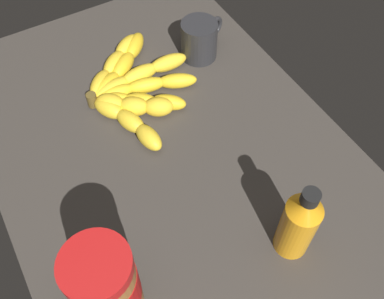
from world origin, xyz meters
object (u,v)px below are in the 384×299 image
Objects in this scene: peanut_butter_jar at (105,286)px; honey_bottle at (299,223)px; coffee_mug at (200,39)px; banana_bunch at (131,86)px.

honey_bottle is (-5.46, -28.15, -0.78)cm from peanut_butter_jar.
peanut_butter_jar reaches higher than coffee_mug.
banana_bunch is 2.85× the size of coffee_mug.
coffee_mug reaches higher than banana_bunch.
banana_bunch is 43.20cm from honey_bottle.
banana_bunch is 17.82cm from coffee_mug.
honey_bottle reaches higher than banana_bunch.
banana_bunch is 1.96× the size of honey_bottle.
coffee_mug is (39.37, -38.01, -3.84)cm from peanut_butter_jar.
honey_bottle is at bearing -100.98° from peanut_butter_jar.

